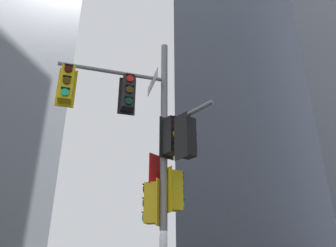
{
  "coord_description": "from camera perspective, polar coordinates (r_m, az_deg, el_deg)",
  "views": [
    {
      "loc": [
        1.88,
        -7.84,
        1.77
      ],
      "look_at": [
        -0.02,
        0.58,
        5.57
      ],
      "focal_mm": 34.26,
      "sensor_mm": 36.0,
      "label": 1
    }
  ],
  "objects": [
    {
      "name": "building_mid_block",
      "position": [
        37.39,
        12.46,
        8.15
      ],
      "size": [
        12.33,
        12.33,
        42.38
      ],
      "primitive_type": "cube",
      "color": "#4C5460",
      "rests_on": "ground"
    },
    {
      "name": "signal_pole_assembly",
      "position": [
        8.32,
        -3.2,
        -4.27
      ],
      "size": [
        4.11,
        2.0,
        7.93
      ],
      "color": "gray",
      "rests_on": "ground"
    }
  ]
}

